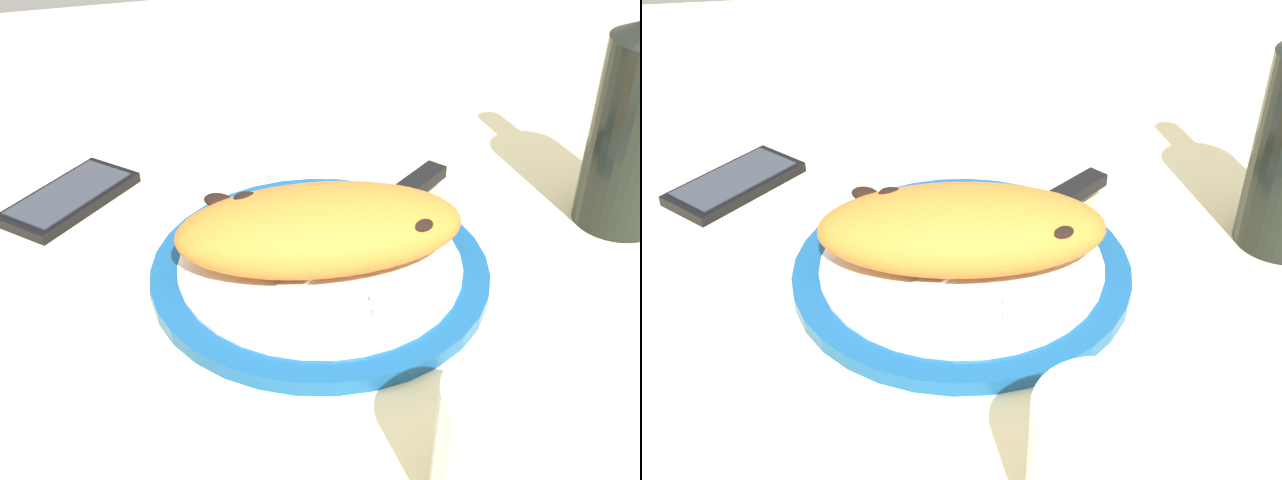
{
  "view_description": "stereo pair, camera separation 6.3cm",
  "coord_description": "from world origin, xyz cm",
  "views": [
    {
      "loc": [
        -14.07,
        -50.24,
        39.53
      ],
      "look_at": [
        0.0,
        0.0,
        3.54
      ],
      "focal_mm": 44.81,
      "sensor_mm": 36.0,
      "label": 1
    },
    {
      "loc": [
        -7.88,
        -51.58,
        39.53
      ],
      "look_at": [
        0.0,
        0.0,
        3.54
      ],
      "focal_mm": 44.81,
      "sensor_mm": 36.0,
      "label": 2
    }
  ],
  "objects": [
    {
      "name": "ground_plane",
      "position": [
        0.0,
        0.0,
        -1.5
      ],
      "size": [
        150.0,
        150.0,
        3.0
      ],
      "primitive_type": "cube",
      "color": "beige"
    },
    {
      "name": "knife",
      "position": [
        7.97,
        5.64,
        2.05
      ],
      "size": [
        19.79,
        15.2,
        1.2
      ],
      "color": "silver",
      "rests_on": "plate"
    },
    {
      "name": "wine_bottle",
      "position": [
        27.99,
        0.89,
        10.05
      ],
      "size": [
        7.62,
        7.62,
        25.5
      ],
      "color": "black",
      "rests_on": "ground_plane"
    },
    {
      "name": "calzone",
      "position": [
        -0.19,
        0.5,
        4.62
      ],
      "size": [
        23.93,
        13.1,
        6.12
      ],
      "color": "orange",
      "rests_on": "plate"
    },
    {
      "name": "smartphone",
      "position": [
        -19.46,
        17.13,
        0.56
      ],
      "size": [
        13.41,
        13.34,
        1.16
      ],
      "color": "black",
      "rests_on": "ground_plane"
    },
    {
      "name": "fork",
      "position": [
        -0.59,
        -6.31,
        1.74
      ],
      "size": [
        16.53,
        5.0,
        0.4
      ],
      "color": "silver",
      "rests_on": "plate"
    },
    {
      "name": "plate",
      "position": [
        0.0,
        0.0,
        0.73
      ],
      "size": [
        27.33,
        27.33,
        1.54
      ],
      "color": "navy",
      "rests_on": "ground_plane"
    },
    {
      "name": "water_glass",
      "position": [
        3.79,
        -24.33,
        3.99
      ],
      "size": [
        7.82,
        7.82,
        9.26
      ],
      "color": "silver",
      "rests_on": "ground_plane"
    }
  ]
}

